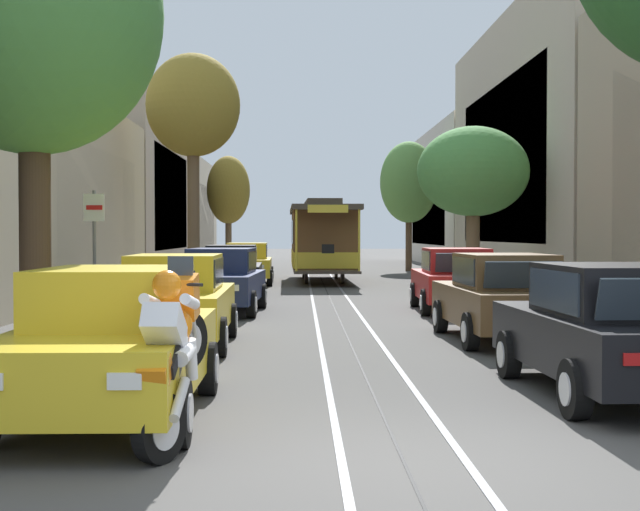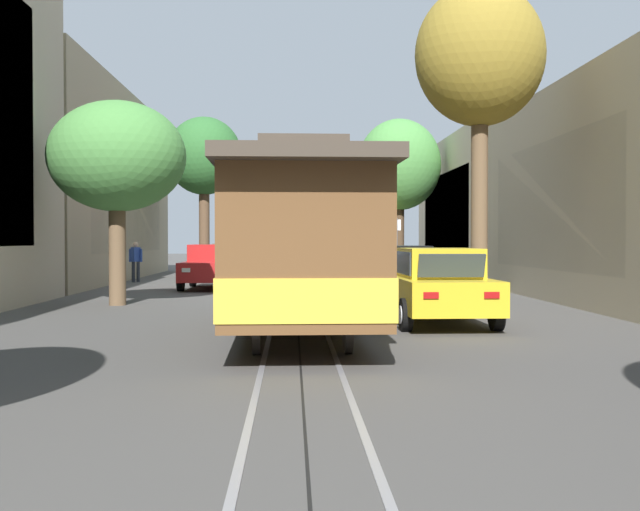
# 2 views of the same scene
# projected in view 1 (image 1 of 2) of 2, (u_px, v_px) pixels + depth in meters

# --- Properties ---
(ground_plane) EXTENTS (160.00, 160.00, 0.00)m
(ground_plane) POSITION_uv_depth(u_px,v_px,m) (325.00, 288.00, 31.84)
(ground_plane) COLOR #4C4947
(trolley_track_rails) EXTENTS (1.14, 69.02, 0.01)m
(trolley_track_rails) POSITION_uv_depth(u_px,v_px,m) (322.00, 281.00, 35.94)
(trolley_track_rails) COLOR gray
(trolley_track_rails) RESTS_ON ground
(building_facade_left) EXTENTS (5.73, 60.72, 7.91)m
(building_facade_left) POSITION_uv_depth(u_px,v_px,m) (78.00, 197.00, 35.69)
(building_facade_left) COLOR #BCAD93
(building_facade_left) RESTS_ON ground
(building_facade_right) EXTENTS (5.36, 60.72, 10.64)m
(building_facade_right) POSITION_uv_depth(u_px,v_px,m) (564.00, 167.00, 35.59)
(building_facade_right) COLOR tan
(building_facade_right) RESTS_ON ground
(parked_car_yellow_near_left) EXTENTS (2.01, 4.36, 1.58)m
(parked_car_yellow_near_left) POSITION_uv_depth(u_px,v_px,m) (112.00, 342.00, 9.40)
(parked_car_yellow_near_left) COLOR gold
(parked_car_yellow_near_left) RESTS_ON ground
(parked_car_yellow_second_left) EXTENTS (2.04, 4.38, 1.58)m
(parked_car_yellow_second_left) POSITION_uv_depth(u_px,v_px,m) (175.00, 300.00, 15.30)
(parked_car_yellow_second_left) COLOR gold
(parked_car_yellow_second_left) RESTS_ON ground
(parked_car_navy_mid_left) EXTENTS (2.15, 4.42, 1.58)m
(parked_car_navy_mid_left) POSITION_uv_depth(u_px,v_px,m) (221.00, 280.00, 21.78)
(parked_car_navy_mid_left) COLOR #19234C
(parked_car_navy_mid_left) RESTS_ON ground
(parked_car_black_fourth_left) EXTENTS (2.07, 4.39, 1.58)m
(parked_car_black_fourth_left) POSITION_uv_depth(u_px,v_px,m) (232.00, 270.00, 27.66)
(parked_car_black_fourth_left) COLOR black
(parked_car_black_fourth_left) RESTS_ON ground
(parked_car_yellow_fifth_left) EXTENTS (2.05, 4.38, 1.58)m
(parked_car_yellow_fifth_left) POSITION_uv_depth(u_px,v_px,m) (247.00, 263.00, 34.11)
(parked_car_yellow_fifth_left) COLOR gold
(parked_car_yellow_fifth_left) RESTS_ON ground
(parked_car_black_near_right) EXTENTS (2.08, 4.40, 1.58)m
(parked_car_black_near_right) POSITION_uv_depth(u_px,v_px,m) (612.00, 330.00, 10.61)
(parked_car_black_near_right) COLOR black
(parked_car_black_near_right) RESTS_ON ground
(parked_car_brown_second_right) EXTENTS (2.09, 4.40, 1.58)m
(parked_car_brown_second_right) POSITION_uv_depth(u_px,v_px,m) (503.00, 297.00, 16.06)
(parked_car_brown_second_right) COLOR brown
(parked_car_brown_second_right) RESTS_ON ground
(parked_car_red_mid_right) EXTENTS (2.10, 4.40, 1.58)m
(parked_car_red_mid_right) POSITION_uv_depth(u_px,v_px,m) (455.00, 279.00, 22.19)
(parked_car_red_mid_right) COLOR red
(parked_car_red_mid_right) RESTS_ON ground
(street_tree_kerb_left_near) EXTENTS (3.90, 3.51, 7.39)m
(street_tree_kerb_left_near) POSITION_uv_depth(u_px,v_px,m) (33.00, 16.00, 13.39)
(street_tree_kerb_left_near) COLOR #4C3826
(street_tree_kerb_left_near) RESTS_ON ground
(street_tree_kerb_left_second) EXTENTS (3.24, 2.95, 8.14)m
(street_tree_kerb_left_second) POSITION_uv_depth(u_px,v_px,m) (193.00, 108.00, 30.61)
(street_tree_kerb_left_second) COLOR brown
(street_tree_kerb_left_second) RESTS_ON ground
(street_tree_kerb_left_mid) EXTENTS (2.26, 2.40, 6.00)m
(street_tree_kerb_left_mid) POSITION_uv_depth(u_px,v_px,m) (228.00, 191.00, 46.54)
(street_tree_kerb_left_mid) COLOR brown
(street_tree_kerb_left_mid) RESTS_ON ground
(street_tree_kerb_right_second) EXTENTS (3.67, 3.35, 5.46)m
(street_tree_kerb_right_second) POSITION_uv_depth(u_px,v_px,m) (473.00, 173.00, 29.21)
(street_tree_kerb_right_second) COLOR brown
(street_tree_kerb_right_second) RESTS_ON ground
(street_tree_kerb_right_mid) EXTENTS (2.98, 2.81, 6.68)m
(street_tree_kerb_right_mid) POSITION_uv_depth(u_px,v_px,m) (409.00, 183.00, 45.85)
(street_tree_kerb_right_mid) COLOR #4C3826
(street_tree_kerb_right_mid) RESTS_ON ground
(cable_car_trolley) EXTENTS (2.74, 9.16, 3.28)m
(cable_car_trolley) POSITION_uv_depth(u_px,v_px,m) (322.00, 240.00, 36.32)
(cable_car_trolley) COLOR brown
(cable_car_trolley) RESTS_ON ground
(motorcycle_with_rider) EXTENTS (0.52, 1.87, 1.73)m
(motorcycle_with_rider) POSITION_uv_depth(u_px,v_px,m) (171.00, 349.00, 7.99)
(motorcycle_with_rider) COLOR black
(motorcycle_with_rider) RESTS_ON ground
(street_sign_post) EXTENTS (0.36, 0.07, 2.70)m
(street_sign_post) POSITION_uv_depth(u_px,v_px,m) (94.00, 249.00, 15.64)
(street_sign_post) COLOR slate
(street_sign_post) RESTS_ON ground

